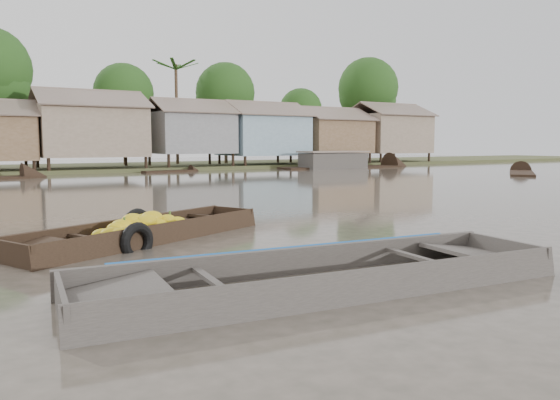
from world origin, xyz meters
TOP-DOWN VIEW (x-y plane):
  - ground at (0.00, 0.00)m, footprint 120.00×120.00m
  - riverbank at (3.03, 31.86)m, footprint 120.00×12.47m
  - banana_boat at (-2.34, 2.64)m, footprint 5.61×3.55m
  - viewer_boat at (-1.28, -2.03)m, footprint 6.79×2.39m
  - distant_boats at (13.47, 24.04)m, footprint 48.20×16.95m

SIDE VIEW (x-z plane):
  - ground at x=0.00m, z-range 0.00..0.00m
  - viewer_boat at x=-1.28m, z-range -0.23..0.31m
  - banana_boat at x=-2.34m, z-range -0.25..0.56m
  - distant_boats at x=13.47m, z-range -0.49..0.88m
  - riverbank at x=3.03m, z-range -2.04..8.18m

